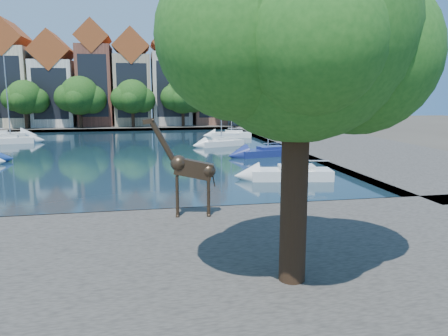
# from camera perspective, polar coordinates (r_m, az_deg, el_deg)

# --- Properties ---
(ground) EXTENTS (160.00, 160.00, 0.00)m
(ground) POSITION_cam_1_polar(r_m,az_deg,el_deg) (22.04, -18.63, -6.81)
(ground) COLOR #38332B
(ground) RESTS_ON ground
(water_basin) EXTENTS (38.00, 50.00, 0.08)m
(water_basin) POSITION_cam_1_polar(r_m,az_deg,el_deg) (45.45, -14.68, 1.93)
(water_basin) COLOR black
(water_basin) RESTS_ON ground
(near_quay) EXTENTS (50.00, 14.00, 0.50)m
(near_quay) POSITION_cam_1_polar(r_m,az_deg,el_deg) (15.45, -22.16, -13.33)
(near_quay) COLOR #48453F
(near_quay) RESTS_ON ground
(far_quay) EXTENTS (60.00, 16.00, 0.50)m
(far_quay) POSITION_cam_1_polar(r_m,az_deg,el_deg) (77.22, -13.19, 5.36)
(far_quay) COLOR #48453F
(far_quay) RESTS_ON ground
(right_quay) EXTENTS (14.00, 52.00, 0.50)m
(right_quay) POSITION_cam_1_polar(r_m,az_deg,el_deg) (50.33, 15.04, 2.91)
(right_quay) COLOR #48453F
(right_quay) RESTS_ON ground
(plane_tree) EXTENTS (8.32, 6.40, 10.62)m
(plane_tree) POSITION_cam_1_polar(r_m,az_deg,el_deg) (12.83, 10.24, 16.53)
(plane_tree) COLOR #332114
(plane_tree) RESTS_ON near_quay
(townhouse_west_mid) EXTENTS (5.94, 9.18, 16.79)m
(townhouse_west_mid) POSITION_cam_1_polar(r_m,az_deg,el_deg) (79.52, -25.96, 10.51)
(townhouse_west_mid) COLOR beige
(townhouse_west_mid) RESTS_ON far_quay
(townhouse_west_inner) EXTENTS (6.43, 9.18, 15.15)m
(townhouse_west_inner) POSITION_cam_1_polar(r_m,az_deg,el_deg) (78.12, -21.24, 10.21)
(townhouse_west_inner) COLOR silver
(townhouse_west_inner) RESTS_ON far_quay
(townhouse_center) EXTENTS (5.44, 9.18, 16.93)m
(townhouse_center) POSITION_cam_1_polar(r_m,az_deg,el_deg) (77.27, -16.45, 11.24)
(townhouse_center) COLOR brown
(townhouse_center) RESTS_ON far_quay
(townhouse_east_inner) EXTENTS (5.94, 9.18, 15.79)m
(townhouse_east_inner) POSITION_cam_1_polar(r_m,az_deg,el_deg) (76.94, -11.90, 10.97)
(townhouse_east_inner) COLOR tan
(townhouse_east_inner) RESTS_ON far_quay
(townhouse_east_mid) EXTENTS (6.43, 9.18, 16.65)m
(townhouse_east_mid) POSITION_cam_1_polar(r_m,az_deg,el_deg) (77.13, -6.98, 11.38)
(townhouse_east_mid) COLOR beige
(townhouse_east_mid) RESTS_ON far_quay
(townhouse_east_end) EXTENTS (5.44, 9.18, 14.43)m
(townhouse_east_end) POSITION_cam_1_polar(r_m,az_deg,el_deg) (77.83, -2.10, 10.70)
(townhouse_east_end) COLOR brown
(townhouse_east_end) RESTS_ON far_quay
(far_tree_west) EXTENTS (6.76, 5.20, 7.36)m
(far_tree_west) POSITION_cam_1_polar(r_m,az_deg,el_deg) (73.43, -24.52, 8.27)
(far_tree_west) COLOR #332114
(far_tree_west) RESTS_ON far_quay
(far_tree_mid_west) EXTENTS (7.80, 6.00, 8.00)m
(far_tree_mid_west) POSITION_cam_1_polar(r_m,az_deg,el_deg) (71.99, -18.26, 8.82)
(far_tree_mid_west) COLOR #332114
(far_tree_mid_west) RESTS_ON far_quay
(far_tree_mid_east) EXTENTS (7.02, 5.40, 7.52)m
(far_tree_mid_east) POSITION_cam_1_polar(r_m,az_deg,el_deg) (71.44, -11.81, 8.97)
(far_tree_mid_east) COLOR #332114
(far_tree_mid_east) RESTS_ON far_quay
(far_tree_east) EXTENTS (7.54, 5.80, 7.84)m
(far_tree_east) POSITION_cam_1_polar(r_m,az_deg,el_deg) (71.77, -5.33, 9.23)
(far_tree_east) COLOR #332114
(far_tree_east) RESTS_ON far_quay
(far_tree_far_east) EXTENTS (6.76, 5.20, 7.36)m
(far_tree_far_east) POSITION_cam_1_polar(r_m,az_deg,el_deg) (72.98, 1.01, 9.15)
(far_tree_far_east) COLOR #332114
(far_tree_far_east) RESTS_ON far_quay
(giraffe_statue) EXTENTS (3.16, 0.70, 4.51)m
(giraffe_statue) POSITION_cam_1_polar(r_m,az_deg,el_deg) (19.87, -4.71, -0.06)
(giraffe_statue) COLOR #322519
(giraffe_statue) RESTS_ON near_quay
(sailboat_left_d) EXTENTS (5.39, 2.51, 10.21)m
(sailboat_left_d) POSITION_cam_1_polar(r_m,az_deg,el_deg) (57.44, -26.10, 3.46)
(sailboat_left_d) COLOR silver
(sailboat_left_d) RESTS_ON water_basin
(sailboat_right_a) EXTENTS (5.83, 2.89, 11.83)m
(sailboat_right_a) POSITION_cam_1_polar(r_m,az_deg,el_deg) (30.81, 8.78, -0.41)
(sailboat_right_a) COLOR silver
(sailboat_right_a) RESTS_ON water_basin
(sailboat_right_b) EXTENTS (6.06, 3.19, 9.58)m
(sailboat_right_b) POSITION_cam_1_polar(r_m,az_deg,el_deg) (41.86, 5.76, 2.27)
(sailboat_right_b) COLOR navy
(sailboat_right_b) RESTS_ON water_basin
(sailboat_right_c) EXTENTS (5.26, 3.21, 9.56)m
(sailboat_right_c) POSITION_cam_1_polar(r_m,az_deg,el_deg) (49.13, -0.35, 3.48)
(sailboat_right_c) COLOR silver
(sailboat_right_c) RESTS_ON water_basin
(sailboat_right_d) EXTENTS (5.50, 2.77, 9.12)m
(sailboat_right_d) POSITION_cam_1_polar(r_m,az_deg,el_deg) (58.34, 0.96, 4.53)
(sailboat_right_d) COLOR white
(sailboat_right_d) RESTS_ON water_basin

